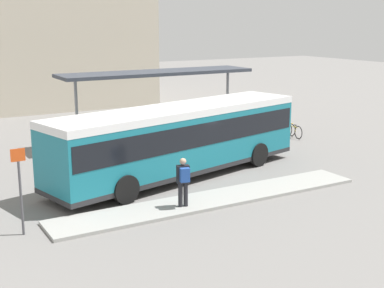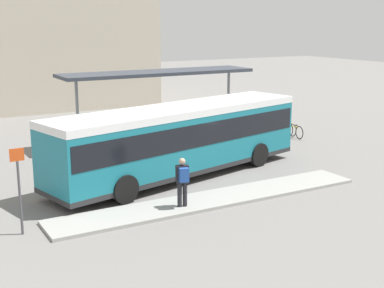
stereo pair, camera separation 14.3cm
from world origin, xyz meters
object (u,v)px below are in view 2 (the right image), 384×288
(potted_planter_near_shelter, at_px, (103,144))
(bicycle_yellow, at_px, (294,131))
(bicycle_orange, at_px, (286,128))
(bicycle_blue, at_px, (266,125))
(city_bus, at_px, (180,136))
(pedestrian_waiting, at_px, (183,179))
(platform_sign, at_px, (19,187))
(bicycle_green, at_px, (279,126))

(potted_planter_near_shelter, bearing_deg, bicycle_yellow, -4.50)
(bicycle_orange, bearing_deg, bicycle_blue, -177.45)
(city_bus, bearing_deg, pedestrian_waiting, -130.37)
(bicycle_blue, height_order, platform_sign, platform_sign)
(platform_sign, bearing_deg, city_bus, 23.43)
(bicycle_green, xyz_separation_m, bicycle_blue, (-0.38, 0.82, -0.05))
(platform_sign, bearing_deg, potted_planter_near_shelter, 54.40)
(pedestrian_waiting, xyz_separation_m, bicycle_blue, (11.27, 9.97, -0.80))
(bicycle_orange, xyz_separation_m, bicycle_green, (0.16, 0.81, 0.00))
(bicycle_orange, height_order, platform_sign, platform_sign)
(bicycle_green, xyz_separation_m, platform_sign, (-17.14, -8.61, 1.17))
(bicycle_green, bearing_deg, bicycle_blue, -148.53)
(bicycle_yellow, distance_m, bicycle_green, 1.64)
(bicycle_yellow, distance_m, bicycle_blue, 2.45)
(bicycle_blue, xyz_separation_m, potted_planter_near_shelter, (-11.12, -1.55, 0.35))
(city_bus, relative_size, potted_planter_near_shelter, 9.40)
(bicycle_orange, distance_m, platform_sign, 18.72)
(city_bus, relative_size, bicycle_orange, 7.01)
(pedestrian_waiting, xyz_separation_m, bicycle_yellow, (11.47, 7.53, -0.76))
(city_bus, xyz_separation_m, bicycle_yellow, (9.56, 3.77, -1.41))
(bicycle_green, distance_m, potted_planter_near_shelter, 11.53)
(pedestrian_waiting, relative_size, bicycle_orange, 0.99)
(bicycle_yellow, bearing_deg, bicycle_orange, 4.96)
(bicycle_blue, xyz_separation_m, platform_sign, (-16.76, -9.42, 1.22))
(bicycle_orange, height_order, potted_planter_near_shelter, potted_planter_near_shelter)
(city_bus, distance_m, platform_sign, 8.06)
(potted_planter_near_shelter, bearing_deg, bicycle_blue, 7.94)
(city_bus, xyz_separation_m, bicycle_orange, (9.59, 4.59, -1.41))
(bicycle_orange, bearing_deg, bicycle_yellow, -6.78)
(pedestrian_waiting, xyz_separation_m, platform_sign, (-5.49, 0.55, 0.42))
(bicycle_orange, bearing_deg, platform_sign, -70.62)
(bicycle_blue, bearing_deg, bicycle_yellow, -175.59)
(city_bus, height_order, bicycle_yellow, city_bus)
(potted_planter_near_shelter, distance_m, platform_sign, 9.72)
(city_bus, relative_size, bicycle_yellow, 7.06)
(platform_sign, bearing_deg, pedestrian_waiting, -5.72)
(city_bus, bearing_deg, bicycle_orange, 12.13)
(bicycle_blue, bearing_deg, pedestrian_waiting, 131.17)
(potted_planter_near_shelter, relative_size, platform_sign, 0.48)
(city_bus, bearing_deg, bicycle_yellow, 8.10)
(bicycle_yellow, relative_size, platform_sign, 0.64)
(bicycle_green, xyz_separation_m, potted_planter_near_shelter, (-11.50, -0.74, 0.30))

